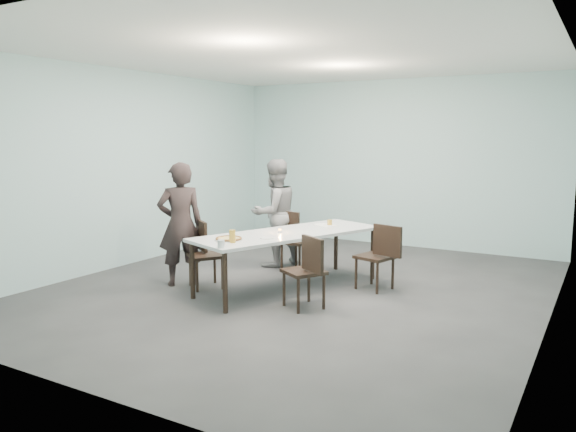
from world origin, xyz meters
The scene contains 16 objects.
ground centered at (0.00, 0.00, 0.00)m, with size 7.00×7.00×0.00m, color #333335.
room_shell centered at (0.00, 0.00, 2.03)m, with size 6.02×7.02×3.01m.
table centered at (-0.13, -0.06, 0.69)m, with size 1.77×2.75×0.75m.
chair_near_left centered at (-1.15, -0.54, 0.50)m, with size 0.63×0.59×0.87m.
chair_far_left centered at (-0.59, 0.90, 0.50)m, with size 0.64×0.48×0.87m.
chair_near_right centered at (0.52, -0.75, 0.50)m, with size 0.64×0.58×0.87m.
chair_far_right centered at (0.95, 0.44, 0.50)m, with size 0.65×0.51×0.87m.
diner_near centered at (-1.46, -0.64, 0.83)m, with size 0.60×0.40×1.66m, color black.
diner_far centered at (-0.96, 0.96, 0.82)m, with size 0.80×0.62×1.65m, color gray.
pizza centered at (-0.46, -0.93, 0.77)m, with size 0.34×0.34×0.04m.
side_plate centered at (-0.13, -0.58, 0.76)m, with size 0.18×0.18×0.01m, color white.
beer_glass centered at (-0.34, -1.02, 0.82)m, with size 0.08×0.08×0.15m, color gold.
water_tumbler centered at (-0.26, -1.34, 0.80)m, with size 0.08×0.08×0.09m, color silver.
tealight centered at (-0.20, -0.16, 0.77)m, with size 0.06×0.06×0.05m.
amber_tumbler centered at (0.10, 0.71, 0.79)m, with size 0.07×0.07×0.08m, color gold.
menu centered at (0.04, 0.70, 0.75)m, with size 0.30×0.22×0.01m, color silver.
Camera 1 is at (3.48, -6.31, 2.00)m, focal length 35.00 mm.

